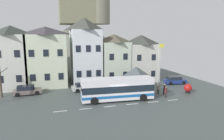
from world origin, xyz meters
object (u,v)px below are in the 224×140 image
pedestrian_01 (166,91)px  pedestrian_00 (158,89)px  transit_bus (117,89)px  pedestrian_02 (145,87)px  townhouse_03 (114,58)px  parked_car_02 (175,80)px  townhouse_02 (85,51)px  parked_car_01 (84,87)px  townhouse_00 (12,57)px  parked_car_00 (27,90)px  parked_car_03 (132,83)px  bare_tree_01 (0,81)px  public_bench (123,85)px  townhouse_01 (47,57)px  bus_shelter (136,72)px  hilltop_castle (80,42)px  townhouse_04 (141,58)px  harbour_buoy (188,88)px  pedestrian_03 (165,89)px

pedestrian_01 → pedestrian_00: bearing=95.4°
transit_bus → pedestrian_02: (5.17, 2.08, -0.64)m
townhouse_03 → parked_car_02: bearing=-26.4°
townhouse_02 → parked_car_01: bearing=-101.1°
townhouse_00 → pedestrian_01: size_ratio=6.42×
pedestrian_00 → pedestrian_01: 1.85m
parked_car_02 → pedestrian_00: 7.99m
parked_car_00 → parked_car_03: 16.79m
townhouse_02 → transit_bus: townhouse_02 is taller
townhouse_03 → parked_car_03: (1.77, -5.09, -3.81)m
pedestrian_02 → bare_tree_01: 21.14m
parked_car_00 → pedestrian_00: 19.70m
townhouse_00 → transit_bus: bearing=-38.5°
bare_tree_01 → public_bench: bearing=-0.5°
parked_car_01 → public_bench: 6.37m
townhouse_00 → townhouse_01: size_ratio=1.01×
bus_shelter → parked_car_03: (0.54, 2.79, -2.49)m
townhouse_00 → parked_car_00: (2.58, -5.39, -4.53)m
townhouse_03 → public_bench: (-0.08, -5.38, -4.02)m
parked_car_00 → pedestrian_00: size_ratio=2.75×
parked_car_00 → bare_tree_01: (-3.39, -0.33, 1.77)m
townhouse_02 → bare_tree_01: townhouse_02 is taller
bus_shelter → pedestrian_02: bearing=-49.6°
townhouse_01 → pedestrian_02: townhouse_01 is taller
transit_bus → public_bench: bearing=67.9°
townhouse_03 → parked_car_00: 16.26m
townhouse_00 → townhouse_03: bearing=-1.6°
hilltop_castle → public_bench: (3.56, -27.15, -6.44)m
townhouse_02 → townhouse_04: (10.70, -0.93, -1.52)m
public_bench → harbour_buoy: size_ratio=1.11×
parked_car_00 → pedestrian_02: size_ratio=2.60×
townhouse_01 → bare_tree_01: townhouse_01 is taller
pedestrian_00 → harbour_buoy: (4.57, -0.88, -0.04)m
townhouse_03 → pedestrian_02: size_ratio=5.66×
townhouse_00 → townhouse_02: bearing=0.2°
parked_car_00 → pedestrian_00: bearing=-20.2°
hilltop_castle → parked_car_02: hilltop_castle is taller
pedestrian_00 → pedestrian_01: pedestrian_01 is taller
public_bench → transit_bus: bearing=-115.5°
parked_car_00 → parked_car_01: size_ratio=1.00×
transit_bus → parked_car_02: bearing=28.8°
parked_car_02 → parked_car_03: 8.38m
transit_bus → parked_car_02: 14.43m
parked_car_00 → pedestrian_00: pedestrian_00 is taller
hilltop_castle → parked_car_00: (-11.38, -26.68, -6.25)m
bus_shelter → public_bench: 3.90m
townhouse_00 → pedestrian_00: bearing=-26.2°
hilltop_castle → bus_shelter: 30.27m
pedestrian_03 → bare_tree_01: bare_tree_01 is taller
townhouse_04 → pedestrian_00: size_ratio=5.90×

